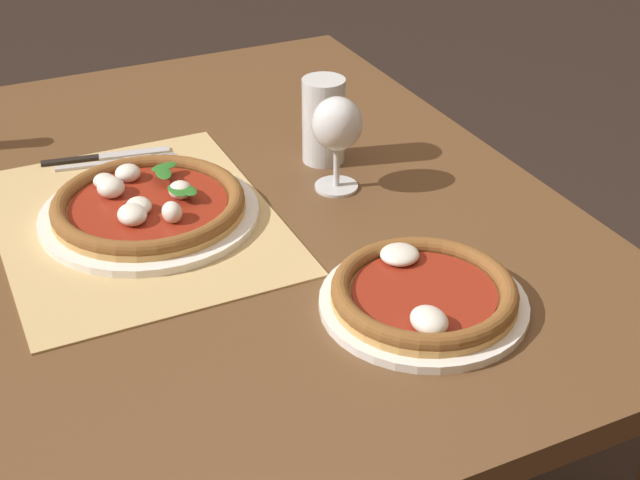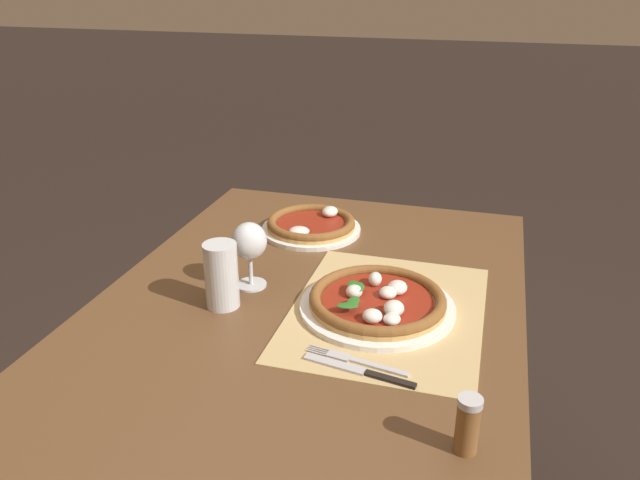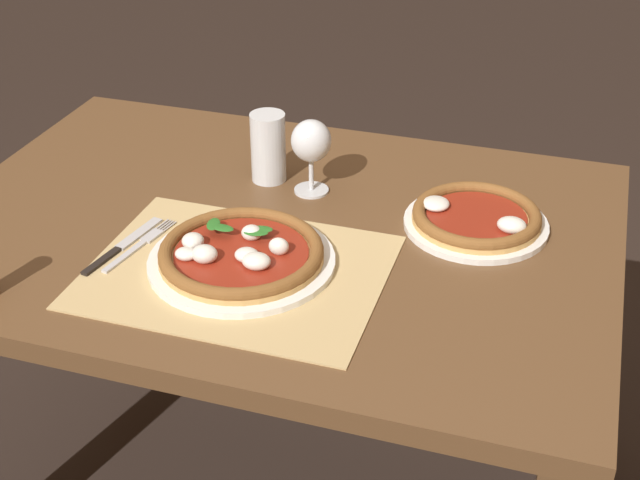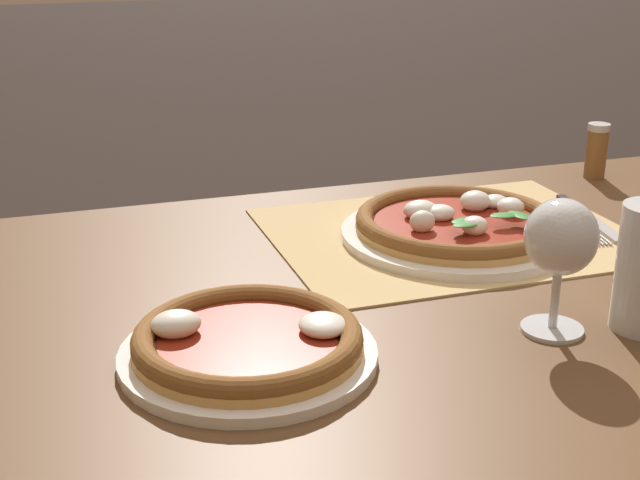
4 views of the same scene
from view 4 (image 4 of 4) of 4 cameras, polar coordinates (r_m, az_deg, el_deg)
dining_table at (r=1.21m, az=11.73°, el=-7.00°), size 1.29×0.92×0.74m
paper_placemat at (r=1.31m, az=8.42°, el=0.39°), size 0.51×0.40×0.00m
pizza_near at (r=1.28m, az=8.88°, el=0.98°), size 0.33×0.33×0.05m
pizza_far at (r=0.94m, az=-4.64°, el=-6.59°), size 0.27×0.27×0.05m
wine_glass at (r=1.00m, az=15.14°, el=-0.18°), size 0.08×0.08×0.16m
fork at (r=1.38m, az=16.10°, el=1.12°), size 0.05×0.20×0.00m
knife at (r=1.41m, az=16.82°, el=1.37°), size 0.05×0.21×0.01m
pepper_shaker at (r=1.63m, az=17.28°, el=5.48°), size 0.04×0.04×0.10m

